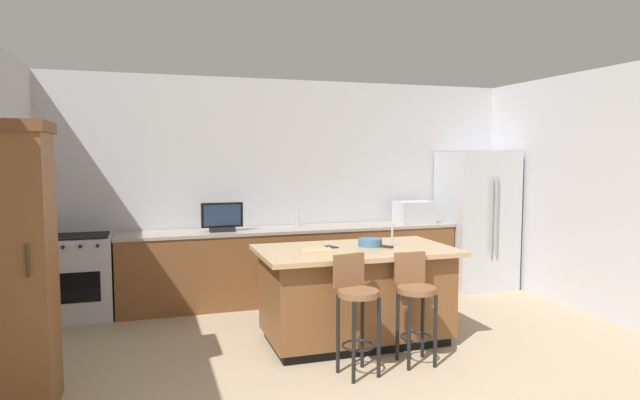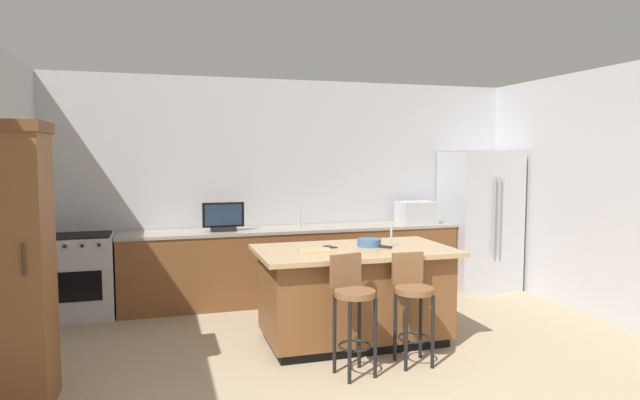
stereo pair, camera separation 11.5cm
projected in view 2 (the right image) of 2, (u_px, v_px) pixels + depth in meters
The scene contains 17 objects.
wall_back at pixel (292, 188), 7.15m from camera, with size 6.53×0.12×2.78m, color #BCBCC1.
wall_right at pixel (606, 194), 6.04m from camera, with size 0.12×4.55×2.78m, color #BCBCC1.
counter_back at pixel (295, 264), 6.85m from camera, with size 4.23×0.62×0.92m.
kitchen_island at pixel (354, 294), 5.33m from camera, with size 1.89×1.08×0.92m.
refrigerator at pixel (479, 220), 7.46m from camera, with size 0.89×0.81×1.86m.
range_oven at pixel (79, 276), 6.14m from camera, with size 0.77×0.63×0.94m.
cabinet_tower at pixel (9, 262), 3.86m from camera, with size 0.56×0.61×2.06m.
microwave at pixel (416, 212), 7.27m from camera, with size 0.48×0.36×0.29m, color #B7BABF.
tv_monitor at pixel (223, 218), 6.50m from camera, with size 0.49×0.16×0.34m.
sink_faucet_back at pixel (300, 217), 6.92m from camera, with size 0.02×0.02×0.24m, color #B2B2B7.
sink_faucet_island at pixel (391, 235), 5.39m from camera, with size 0.02×0.02×0.22m, color #B2B2B7.
bar_stool_left at pixel (353, 303), 4.52m from camera, with size 0.34×0.36×1.00m.
bar_stool_right at pixel (412, 299), 4.76m from camera, with size 0.34×0.34×0.96m.
fruit_bowl at pixel (369, 243), 5.40m from camera, with size 0.24×0.24×0.07m, color #3F668C.
cell_phone at pixel (330, 247), 5.36m from camera, with size 0.07×0.15×0.01m, color black.
tv_remote at pixel (383, 247), 5.32m from camera, with size 0.04×0.17×0.02m, color black.
cutting_board at pixel (314, 250), 5.12m from camera, with size 0.30×0.23×0.02m, color tan.
Camera 2 is at (-1.69, -2.80, 1.84)m, focal length 30.65 mm.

